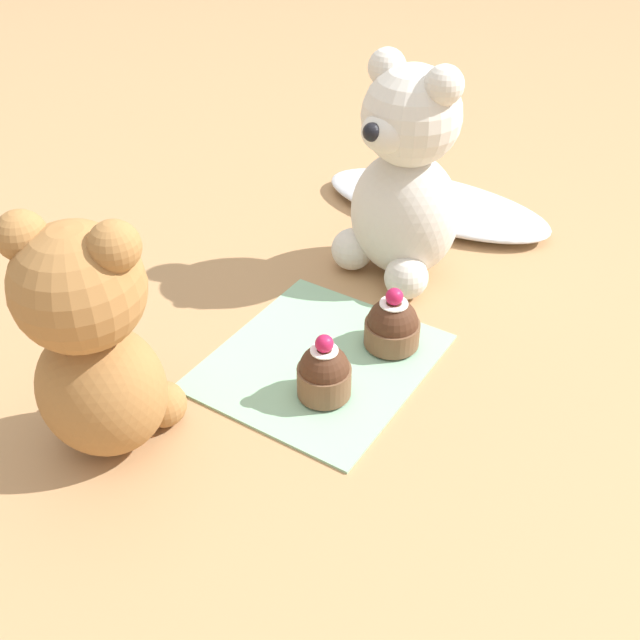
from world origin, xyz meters
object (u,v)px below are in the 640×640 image
object	(u,v)px
teddy_bear_cream	(405,181)
teddy_bear_tan	(94,342)
cupcake_near_cream_bear	(392,326)
cupcake_near_tan_bear	(324,373)

from	to	relation	value
teddy_bear_cream	teddy_bear_tan	distance (m)	0.41
cupcake_near_cream_bear	cupcake_near_tan_bear	xyz separation A→B (m)	(-0.02, -0.11, 0.00)
teddy_bear_cream	teddy_bear_tan	bearing A→B (deg)	-88.56
cupcake_near_tan_bear	teddy_bear_tan	bearing A→B (deg)	-130.69
cupcake_near_cream_bear	teddy_bear_tan	bearing A→B (deg)	-120.10
teddy_bear_cream	cupcake_near_cream_bear	size ratio (longest dim) A/B	3.73
teddy_bear_tan	cupcake_near_cream_bear	size ratio (longest dim) A/B	3.37
teddy_bear_tan	cupcake_near_tan_bear	xyz separation A→B (m)	(0.13, 0.15, -0.08)
teddy_bear_cream	cupcake_near_cream_bear	distance (m)	0.18
teddy_bear_tan	cupcake_near_tan_bear	distance (m)	0.22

